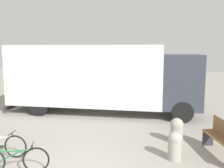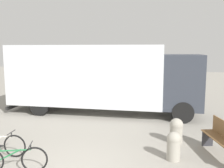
% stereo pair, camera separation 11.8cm
% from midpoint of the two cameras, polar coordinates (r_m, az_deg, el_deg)
% --- Properties ---
extents(delivery_truck, '(9.08, 3.26, 3.20)m').
position_cam_midpoint_polar(delivery_truck, '(11.72, -2.98, 1.82)').
color(delivery_truck, silver).
rests_on(delivery_truck, ground).
extents(bicycle_middle, '(1.56, 0.76, 0.74)m').
position_cam_midpoint_polar(bicycle_middle, '(6.79, -22.01, -15.84)').
color(bicycle_middle, black).
rests_on(bicycle_middle, ground).
extents(bollard_near_bench, '(0.38, 0.38, 0.80)m').
position_cam_midpoint_polar(bollard_near_bench, '(7.23, 13.67, -13.34)').
color(bollard_near_bench, '#9E998C').
rests_on(bollard_near_bench, ground).
extents(bollard_far_bench, '(0.43, 0.43, 0.82)m').
position_cam_midpoint_polar(bollard_far_bench, '(8.48, 14.18, -10.08)').
color(bollard_far_bench, '#9E998C').
rests_on(bollard_far_bench, ground).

